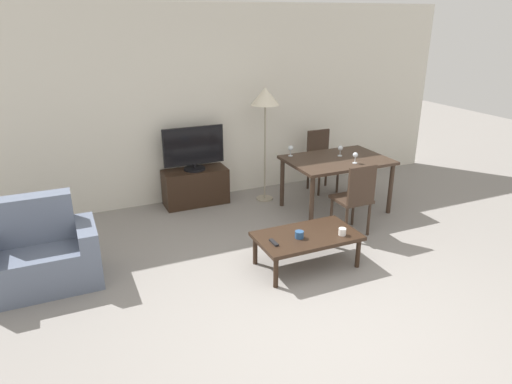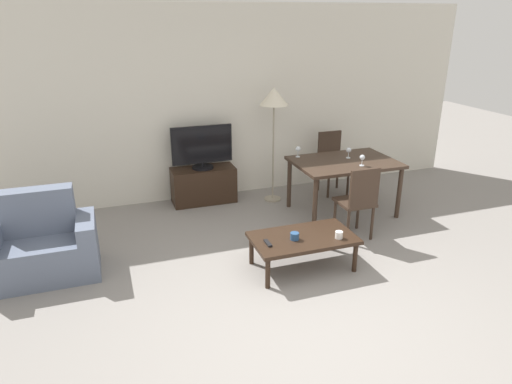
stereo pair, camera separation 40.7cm
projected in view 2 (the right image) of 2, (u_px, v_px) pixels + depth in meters
The scene contains 16 objects.
ground_plane at pixel (316, 332), 3.87m from camera, with size 18.00×18.00×0.00m, color gray.
wall_back at pixel (212, 104), 6.44m from camera, with size 7.96×0.06×2.70m.
armchair at pixel (43, 247), 4.63m from camera, with size 1.06×0.61×0.89m.
tv_stand at pixel (204, 185), 6.53m from camera, with size 0.90×0.39×0.51m.
tv at pixel (202, 147), 6.32m from camera, with size 0.85×0.30×0.61m.
coffee_table at pixel (303, 240), 4.76m from camera, with size 1.08×0.61×0.37m.
dining_table at pixel (344, 167), 6.04m from camera, with size 1.34×0.93×0.73m.
dining_chair_near at pixel (358, 199), 5.33m from camera, with size 0.40×0.40×0.91m.
dining_chair_far at pixel (332, 159), 6.84m from camera, with size 0.40×0.40×0.91m.
floor_lamp at pixel (274, 101), 6.18m from camera, with size 0.39×0.39×1.62m.
remote_primary at pixel (268, 243), 4.59m from camera, with size 0.04×0.15×0.02m.
cup_white_near at pixel (339, 235), 4.70m from camera, with size 0.08×0.08×0.08m.
cup_colored_far at pixel (295, 236), 4.67m from camera, with size 0.09×0.09×0.08m.
wine_glass_left at pixel (298, 150), 6.14m from camera, with size 0.07×0.07×0.15m.
wine_glass_center at pixel (349, 151), 6.09m from camera, with size 0.07×0.07×0.15m.
wine_glass_right at pixel (362, 158), 5.77m from camera, with size 0.07×0.07×0.15m.
Camera 2 is at (-1.52, -2.84, 2.50)m, focal length 32.00 mm.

